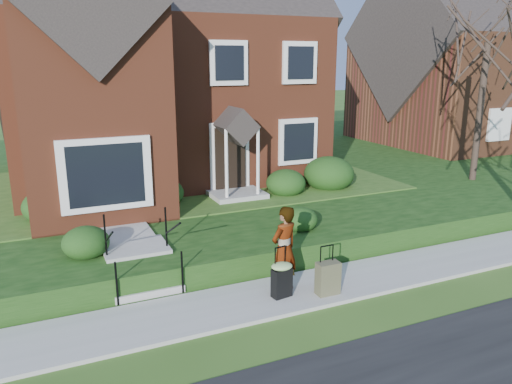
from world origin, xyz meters
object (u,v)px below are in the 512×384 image
woman (284,249)px  suitcase_olive (328,278)px  front_steps (140,262)px  suitcase_black (282,278)px

woman → suitcase_olive: (0.73, -0.53, -0.56)m
suitcase_olive → front_steps: bearing=147.0°
woman → suitcase_olive: bearing=124.0°
front_steps → woman: (2.59, -1.71, 0.51)m
suitcase_black → woman: bearing=46.8°
front_steps → suitcase_olive: front_steps is taller
woman → front_steps: bearing=-53.3°
suitcase_black → suitcase_olive: suitcase_black is taller
front_steps → suitcase_black: bearing=-39.2°
woman → suitcase_black: woman is taller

